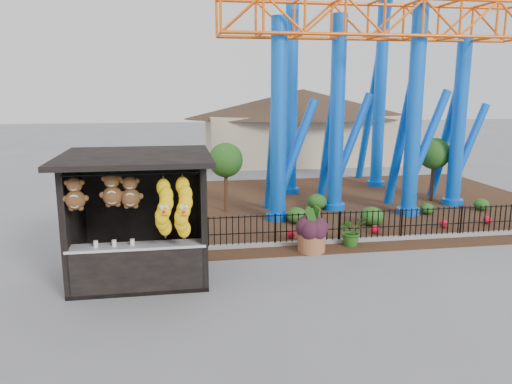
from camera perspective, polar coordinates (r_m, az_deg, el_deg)
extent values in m
plane|color=slate|center=(12.12, 1.32, -10.74)|extent=(120.00, 120.00, 0.00)
cube|color=#331E11|center=(20.48, 8.20, -1.43)|extent=(18.00, 12.00, 0.02)
cube|color=gray|center=(15.94, 13.61, -5.27)|extent=(18.00, 0.18, 0.12)
cube|color=black|center=(13.07, -12.90, -9.11)|extent=(3.20, 2.60, 0.10)
cube|color=black|center=(13.83, -12.88, -1.65)|extent=(3.20, 0.12, 3.00)
cube|color=black|center=(12.83, -20.08, -3.12)|extent=(0.12, 2.60, 3.00)
cube|color=black|center=(12.61, -6.20, -2.71)|extent=(0.12, 2.60, 3.00)
cube|color=black|center=(12.09, -13.62, 3.93)|extent=(3.50, 3.40, 0.12)
cube|color=black|center=(11.67, -21.12, -4.65)|extent=(0.14, 0.14, 3.00)
cube|color=black|center=(11.43, -5.90, -4.24)|extent=(0.14, 0.14, 3.00)
cube|color=black|center=(11.91, -13.31, -8.64)|extent=(3.00, 0.50, 1.10)
cube|color=#B9B9BE|center=(11.73, -13.44, -6.03)|extent=(3.10, 0.55, 0.06)
cylinder|color=black|center=(10.94, -14.01, 2.00)|extent=(2.90, 0.04, 0.04)
cylinder|color=blue|center=(17.41, 2.59, 8.00)|extent=(0.56, 0.56, 7.00)
cylinder|color=blue|center=(17.95, 2.49, -2.83)|extent=(0.84, 0.84, 0.24)
cylinder|color=blue|center=(19.22, 9.24, 8.66)|extent=(0.56, 0.56, 7.30)
cylinder|color=blue|center=(19.72, 8.91, -1.63)|extent=(0.84, 0.84, 0.24)
cylinder|color=blue|center=(19.07, 17.64, 8.55)|extent=(0.56, 0.56, 7.50)
cylinder|color=blue|center=(19.57, 16.98, -2.11)|extent=(0.84, 0.84, 0.24)
cylinder|color=blue|center=(21.35, 22.15, 7.31)|extent=(0.56, 0.56, 6.60)
cylinder|color=blue|center=(21.79, 21.51, -1.04)|extent=(0.84, 0.84, 0.24)
cylinder|color=blue|center=(22.09, 4.06, 12.02)|extent=(0.56, 0.56, 9.50)
cylinder|color=blue|center=(22.55, 3.89, 0.18)|extent=(0.84, 0.84, 0.24)
cylinder|color=blue|center=(24.47, 14.09, 12.85)|extent=(0.56, 0.56, 10.50)
cylinder|color=blue|center=(24.87, 13.50, 0.97)|extent=(0.84, 0.84, 0.24)
cylinder|color=blue|center=(18.37, 1.99, 5.46)|extent=(0.36, 2.21, 5.85)
cylinder|color=blue|center=(17.96, 4.56, 4.73)|extent=(1.62, 0.32, 3.73)
cylinder|color=blue|center=(20.14, 8.34, 6.22)|extent=(0.36, 2.29, 6.10)
cylinder|color=blue|center=(19.82, 10.79, 5.52)|extent=(1.67, 0.32, 3.88)
cylinder|color=blue|center=(19.94, 16.31, 6.04)|extent=(0.36, 2.34, 6.26)
cylinder|color=blue|center=(19.74, 18.86, 5.28)|extent=(1.71, 0.32, 3.99)
cylinder|color=blue|center=(22.19, 20.78, 5.41)|extent=(0.36, 2.10, 5.53)
cylinder|color=blue|center=(22.06, 23.11, 4.76)|extent=(1.54, 0.32, 3.52)
cylinder|color=#9B5938|center=(14.55, 6.36, -5.67)|extent=(0.86, 0.86, 0.59)
ellipsoid|color=black|center=(14.38, 6.42, -3.32)|extent=(0.70, 0.70, 0.64)
imported|color=#245418|center=(15.22, 10.89, -4.36)|extent=(0.95, 0.86, 0.93)
ellipsoid|color=#214E17|center=(17.46, 4.68, -2.68)|extent=(0.70, 0.70, 0.56)
ellipsoid|color=#214E17|center=(17.56, 13.10, -2.72)|extent=(0.81, 0.81, 0.65)
ellipsoid|color=#214E17|center=(19.74, 18.96, -1.81)|extent=(0.52, 0.52, 0.41)
ellipsoid|color=#214E17|center=(19.53, 6.99, -1.11)|extent=(0.75, 0.75, 0.60)
ellipsoid|color=#214E17|center=(21.15, 24.35, -1.30)|extent=(0.57, 0.57, 0.45)
sphere|color=red|center=(15.75, 4.05, -4.80)|extent=(0.28, 0.28, 0.28)
sphere|color=red|center=(16.64, 13.44, -4.19)|extent=(0.28, 0.28, 0.28)
sphere|color=red|center=(18.04, 20.65, -3.40)|extent=(0.28, 0.28, 0.28)
sphere|color=red|center=(19.11, 24.91, -2.92)|extent=(0.28, 0.28, 0.28)
cube|color=#BFAD8C|center=(32.19, 5.28, 6.12)|extent=(12.00, 6.00, 3.00)
cone|color=#332319|center=(32.05, 5.36, 10.39)|extent=(15.00, 15.00, 1.80)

